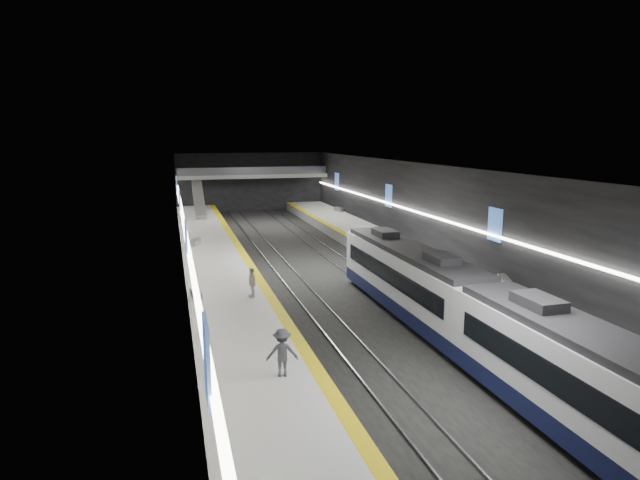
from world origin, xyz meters
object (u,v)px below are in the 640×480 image
object	(u,v)px
bench_left_far	(195,242)
passenger_left_a	(252,283)
train	(480,319)
bench_right_far	(339,209)
bench_left_near	(196,294)
passenger_left_b	(282,353)
escalator	(199,199)
bench_right_near	(504,281)

from	to	relation	value
bench_left_far	passenger_left_a	size ratio (longest dim) A/B	1.06
train	bench_left_far	distance (m)	28.82
bench_right_far	bench_left_near	bearing A→B (deg)	-129.41
bench_left_near	passenger_left_b	xyz separation A→B (m)	(2.75, -11.64, 0.76)
escalator	passenger_left_b	size ratio (longest dim) A/B	4.15
bench_left_near	bench_right_far	bearing A→B (deg)	53.12
bench_right_far	passenger_left_a	bearing A→B (deg)	-124.44
bench_right_near	passenger_left_b	bearing A→B (deg)	-128.09
bench_left_far	escalator	bearing A→B (deg)	104.43
bench_left_near	bench_left_far	xyz separation A→B (m)	(0.66, 15.68, 0.02)
escalator	bench_right_far	distance (m)	17.13
bench_right_far	escalator	bearing A→B (deg)	166.70
escalator	bench_left_far	bearing A→B (deg)	-94.28
bench_left_near	bench_right_far	distance (m)	37.42
passenger_left_b	bench_left_near	bearing A→B (deg)	-67.80
train	passenger_left_b	xyz separation A→B (m)	(-9.25, -0.84, -0.23)
escalator	bench_right_far	bearing A→B (deg)	-4.39
escalator	bench_right_near	world-z (taller)	escalator
bench_right_near	passenger_left_a	xyz separation A→B (m)	(-15.84, 1.57, 0.64)
train	bench_right_near	xyz separation A→B (m)	(7.00, 8.33, -0.96)
escalator	bench_right_near	xyz separation A→B (m)	(17.00, -36.02, -1.67)
bench_right_near	passenger_left_b	distance (m)	18.67
bench_right_near	bench_left_far	bearing A→B (deg)	157.78
train	escalator	distance (m)	45.47
train	passenger_left_a	world-z (taller)	train
bench_left_near	bench_left_far	world-z (taller)	bench_left_far
bench_left_near	bench_right_far	world-z (taller)	bench_right_far
bench_left_near	passenger_left_a	bearing A→B (deg)	-22.39
escalator	passenger_left_b	bearing A→B (deg)	-89.05
bench_left_near	escalator	bearing A→B (deg)	80.22
bench_left_near	bench_right_near	world-z (taller)	bench_right_near
bench_right_near	passenger_left_a	size ratio (longest dim) A/B	1.10
train	escalator	xyz separation A→B (m)	(-10.00, 44.35, 0.70)
bench_left_near	bench_right_near	size ratio (longest dim) A/B	0.89
escalator	bench_right_near	size ratio (longest dim) A/B	4.18
escalator	bench_right_near	bearing A→B (deg)	-64.74
bench_right_far	passenger_left_b	size ratio (longest dim) A/B	0.98
passenger_left_b	bench_right_far	bearing A→B (deg)	-101.40
train	bench_left_near	xyz separation A→B (m)	(-12.00, 10.80, -0.99)
passenger_left_a	escalator	bearing A→B (deg)	170.90
bench_left_near	bench_right_near	bearing A→B (deg)	-13.79
bench_right_near	passenger_left_a	world-z (taller)	passenger_left_a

